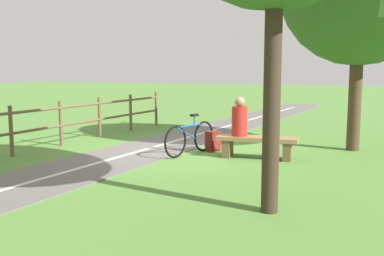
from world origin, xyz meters
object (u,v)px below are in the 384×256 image
(person_seated, at_px, (240,119))
(bicycle, at_px, (190,138))
(backpack, at_px, (213,142))
(bench, at_px, (257,143))

(person_seated, distance_m, bicycle, 1.13)
(backpack, bearing_deg, bicycle, 59.39)
(backpack, bearing_deg, bench, 160.89)
(bicycle, bearing_deg, person_seated, 112.44)
(bench, height_order, backpack, bench)
(person_seated, bearing_deg, bicycle, 1.47)
(bench, bearing_deg, backpack, -24.68)
(bicycle, bearing_deg, bench, 112.06)
(bicycle, relative_size, backpack, 3.58)
(bench, distance_m, person_seated, 0.61)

